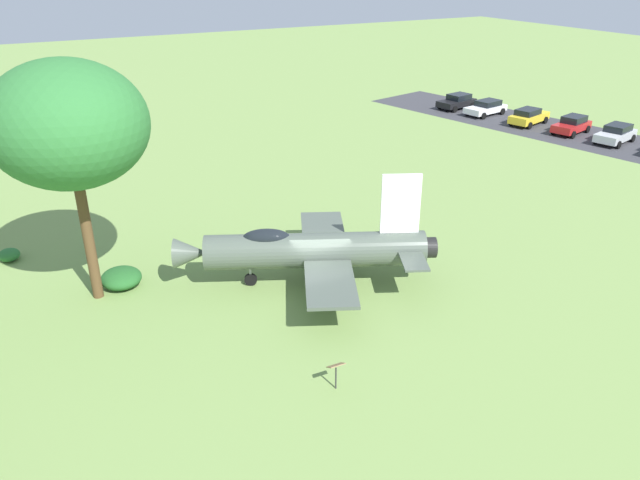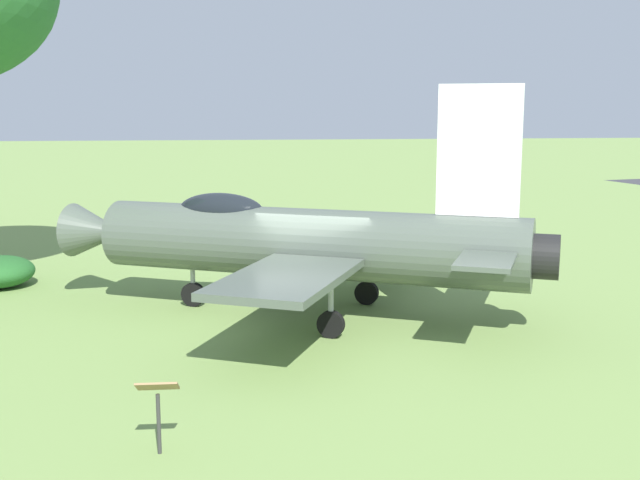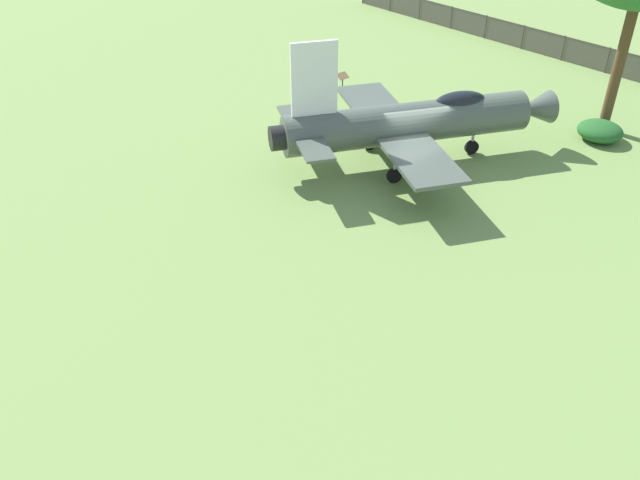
% 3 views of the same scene
% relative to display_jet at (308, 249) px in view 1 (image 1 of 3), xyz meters
% --- Properties ---
extents(ground_plane, '(200.00, 200.00, 0.00)m').
position_rel_display_jet_xyz_m(ground_plane, '(0.31, -0.15, -1.83)').
color(ground_plane, '#75934C').
extents(parking_strip, '(15.75, 37.19, 0.00)m').
position_rel_display_jet_xyz_m(parking_strip, '(31.96, 15.16, -1.82)').
color(parking_strip, '#38383D').
rests_on(parking_strip, ground_plane).
extents(display_jet, '(11.70, 9.76, 5.44)m').
position_rel_display_jet_xyz_m(display_jet, '(0.00, 0.00, 0.00)').
color(display_jet, '#4C564C').
rests_on(display_jet, ground_plane).
extents(shade_tree, '(6.48, 7.11, 10.67)m').
position_rel_display_jet_xyz_m(shade_tree, '(-9.05, 3.54, 6.21)').
color(shade_tree, brown).
rests_on(shade_tree, ground_plane).
extents(shrub_near_fence, '(1.88, 1.99, 0.86)m').
position_rel_display_jet_xyz_m(shrub_near_fence, '(-7.88, 4.00, -1.39)').
color(shrub_near_fence, '#235B26').
rests_on(shrub_near_fence, ground_plane).
extents(shrub_by_tree, '(1.06, 1.03, 0.65)m').
position_rel_display_jet_xyz_m(shrub_by_tree, '(-12.39, 9.44, -1.50)').
color(shrub_by_tree, '#2D7033').
rests_on(shrub_by_tree, ground_plane).
extents(info_plaque, '(0.61, 0.42, 1.14)m').
position_rel_display_jet_xyz_m(info_plaque, '(-2.68, -7.34, -0.97)').
color(info_plaque, '#333333').
rests_on(info_plaque, ground_plane).
extents(parked_car_silver, '(4.61, 2.92, 1.50)m').
position_rel_display_jet_xyz_m(parked_car_silver, '(33.41, 9.07, -1.05)').
color(parked_car_silver, '#B2B5BA').
rests_on(parked_car_silver, ground_plane).
extents(parked_car_red, '(4.38, 2.78, 1.51)m').
position_rel_display_jet_xyz_m(parked_car_red, '(32.57, 12.85, -1.05)').
color(parked_car_red, red).
rests_on(parked_car_red, ground_plane).
extents(parked_car_yellow, '(4.75, 2.95, 1.50)m').
position_rel_display_jet_xyz_m(parked_car_yellow, '(31.49, 16.84, -1.05)').
color(parked_car_yellow, gold).
rests_on(parked_car_yellow, ground_plane).
extents(parked_car_white, '(4.70, 2.73, 1.40)m').
position_rel_display_jet_xyz_m(parked_car_white, '(30.63, 21.53, -1.09)').
color(parked_car_white, silver).
rests_on(parked_car_white, ground_plane).
extents(parked_car_black, '(4.37, 2.69, 1.46)m').
position_rel_display_jet_xyz_m(parked_car_black, '(29.87, 24.92, -1.07)').
color(parked_car_black, black).
rests_on(parked_car_black, ground_plane).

